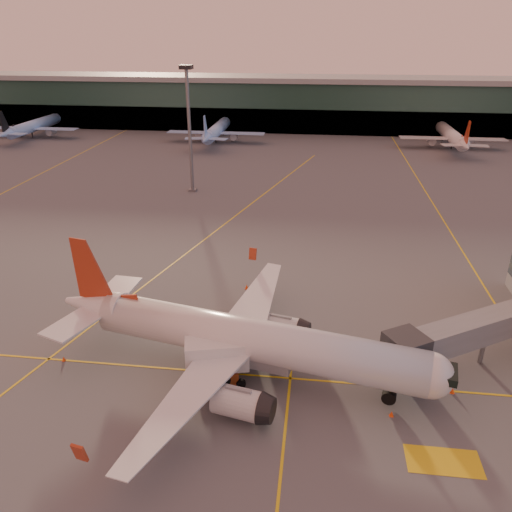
# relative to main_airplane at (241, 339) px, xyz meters

# --- Properties ---
(ground) EXTENTS (600.00, 600.00, 0.00)m
(ground) POSITION_rel_main_airplane_xyz_m (0.03, -5.37, -4.00)
(ground) COLOR #4C4F54
(ground) RESTS_ON ground
(taxi_markings) EXTENTS (100.12, 173.00, 0.01)m
(taxi_markings) POSITION_rel_main_airplane_xyz_m (-7.29, 39.12, -4.00)
(taxi_markings) COLOR yellow
(taxi_markings) RESTS_ON ground
(terminal) EXTENTS (400.00, 20.00, 17.60)m
(terminal) POSITION_rel_main_airplane_xyz_m (0.03, 136.42, 4.76)
(terminal) COLOR #19382D
(terminal) RESTS_ON ground
(mast_west_near) EXTENTS (2.40, 2.40, 25.60)m
(mast_west_near) POSITION_rel_main_airplane_xyz_m (-19.97, 60.63, 10.86)
(mast_west_near) COLOR slate
(mast_west_near) RESTS_ON ground
(distant_aircraft_row) EXTENTS (225.00, 34.00, 13.00)m
(distant_aircraft_row) POSITION_rel_main_airplane_xyz_m (-53.72, 112.63, -4.00)
(distant_aircraft_row) COLOR #95BDFA
(distant_aircraft_row) RESTS_ON ground
(main_airplane) EXTENTS (40.48, 36.80, 12.32)m
(main_airplane) POSITION_rel_main_airplane_xyz_m (0.00, 0.00, 0.00)
(main_airplane) COLOR silver
(main_airplane) RESTS_ON ground
(jet_bridge) EXTENTS (22.84, 15.70, 6.02)m
(jet_bridge) POSITION_rel_main_airplane_xyz_m (25.86, 5.56, 0.20)
(jet_bridge) COLOR slate
(jet_bridge) RESTS_ON ground
(catering_truck) EXTENTS (6.53, 4.02, 4.71)m
(catering_truck) POSITION_rel_main_airplane_xyz_m (-2.03, -1.68, -1.32)
(catering_truck) COLOR #A94018
(catering_truck) RESTS_ON ground
(cone_nose) EXTENTS (0.46, 0.46, 0.58)m
(cone_nose) POSITION_rel_main_airplane_xyz_m (20.66, -0.60, -3.72)
(cone_nose) COLOR #FA460D
(cone_nose) RESTS_ON ground
(cone_tail) EXTENTS (0.40, 0.40, 0.51)m
(cone_tail) POSITION_rel_main_airplane_xyz_m (-18.92, -0.45, -3.76)
(cone_tail) COLOR #FA460D
(cone_tail) RESTS_ON ground
(cone_wing_left) EXTENTS (0.49, 0.49, 0.63)m
(cone_wing_left) POSITION_rel_main_airplane_xyz_m (-2.01, 17.85, -3.70)
(cone_wing_left) COLOR #FA460D
(cone_wing_left) RESTS_ON ground
(cone_fwd) EXTENTS (0.42, 0.42, 0.54)m
(cone_fwd) POSITION_rel_main_airplane_xyz_m (14.47, -4.57, -3.74)
(cone_fwd) COLOR #FA460D
(cone_fwd) RESTS_ON ground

